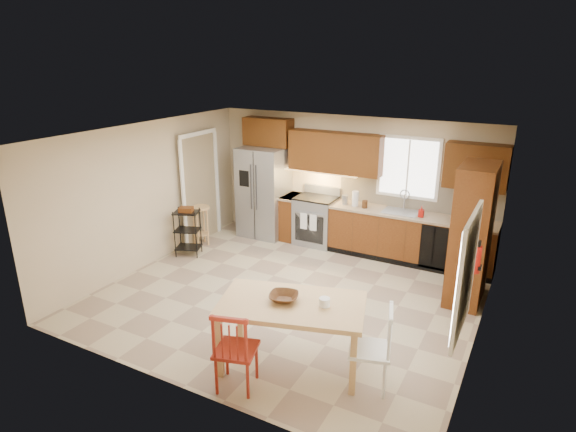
{
  "coord_description": "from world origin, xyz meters",
  "views": [
    {
      "loc": [
        3.18,
        -5.91,
        3.58
      ],
      "look_at": [
        -0.21,
        0.4,
        1.15
      ],
      "focal_mm": 30.0,
      "sensor_mm": 36.0,
      "label": 1
    }
  ],
  "objects_px": {
    "range_stove": "(316,221)",
    "soap_bottle": "(421,212)",
    "table_jar": "(324,304)",
    "fire_extinguisher": "(476,259)",
    "dining_table": "(292,334)",
    "table_bowl": "(284,301)",
    "chair_red": "(236,348)",
    "chair_white": "(370,348)",
    "refrigerator": "(264,192)",
    "utility_cart": "(188,232)",
    "pantry": "(472,234)",
    "bar_stool": "(201,226)"
  },
  "relations": [
    {
      "from": "refrigerator",
      "to": "chair_white",
      "type": "distance_m",
      "value": 5.05
    },
    {
      "from": "range_stove",
      "to": "soap_bottle",
      "type": "height_order",
      "value": "soap_bottle"
    },
    {
      "from": "chair_white",
      "to": "utility_cart",
      "type": "bearing_deg",
      "value": 48.29
    },
    {
      "from": "dining_table",
      "to": "utility_cart",
      "type": "distance_m",
      "value": 3.85
    },
    {
      "from": "fire_extinguisher",
      "to": "dining_table",
      "type": "distance_m",
      "value": 2.52
    },
    {
      "from": "dining_table",
      "to": "chair_white",
      "type": "relative_size",
      "value": 1.7
    },
    {
      "from": "dining_table",
      "to": "bar_stool",
      "type": "bearing_deg",
      "value": 126.35
    },
    {
      "from": "fire_extinguisher",
      "to": "soap_bottle",
      "type": "bearing_deg",
      "value": 120.53
    },
    {
      "from": "range_stove",
      "to": "table_jar",
      "type": "height_order",
      "value": "table_jar"
    },
    {
      "from": "dining_table",
      "to": "chair_red",
      "type": "bearing_deg",
      "value": -134.61
    },
    {
      "from": "refrigerator",
      "to": "chair_white",
      "type": "bearing_deg",
      "value": -45.6
    },
    {
      "from": "pantry",
      "to": "table_bowl",
      "type": "distance_m",
      "value": 3.2
    },
    {
      "from": "pantry",
      "to": "utility_cart",
      "type": "height_order",
      "value": "pantry"
    },
    {
      "from": "refrigerator",
      "to": "dining_table",
      "type": "distance_m",
      "value": 4.49
    },
    {
      "from": "chair_red",
      "to": "chair_white",
      "type": "distance_m",
      "value": 1.48
    },
    {
      "from": "chair_red",
      "to": "bar_stool",
      "type": "height_order",
      "value": "chair_red"
    },
    {
      "from": "bar_stool",
      "to": "table_jar",
      "type": "bearing_deg",
      "value": -38.15
    },
    {
      "from": "bar_stool",
      "to": "fire_extinguisher",
      "type": "bearing_deg",
      "value": -14.71
    },
    {
      "from": "table_jar",
      "to": "utility_cart",
      "type": "xyz_separation_m",
      "value": [
        -3.63,
        1.94,
        -0.42
      ]
    },
    {
      "from": "pantry",
      "to": "bar_stool",
      "type": "bearing_deg",
      "value": -178.28
    },
    {
      "from": "fire_extinguisher",
      "to": "utility_cart",
      "type": "relative_size",
      "value": 0.41
    },
    {
      "from": "soap_bottle",
      "to": "table_bowl",
      "type": "relative_size",
      "value": 0.56
    },
    {
      "from": "table_bowl",
      "to": "bar_stool",
      "type": "bearing_deg",
      "value": 141.77
    },
    {
      "from": "dining_table",
      "to": "table_bowl",
      "type": "bearing_deg",
      "value": 163.69
    },
    {
      "from": "range_stove",
      "to": "dining_table",
      "type": "height_order",
      "value": "range_stove"
    },
    {
      "from": "range_stove",
      "to": "utility_cart",
      "type": "bearing_deg",
      "value": -138.06
    },
    {
      "from": "chair_white",
      "to": "bar_stool",
      "type": "xyz_separation_m",
      "value": [
        -4.32,
        2.52,
        -0.11
      ]
    },
    {
      "from": "soap_bottle",
      "to": "dining_table",
      "type": "distance_m",
      "value": 3.72
    },
    {
      "from": "pantry",
      "to": "fire_extinguisher",
      "type": "relative_size",
      "value": 5.83
    },
    {
      "from": "soap_bottle",
      "to": "dining_table",
      "type": "relative_size",
      "value": 0.11
    },
    {
      "from": "soap_bottle",
      "to": "dining_table",
      "type": "xyz_separation_m",
      "value": [
        -0.61,
        -3.62,
        -0.59
      ]
    },
    {
      "from": "soap_bottle",
      "to": "pantry",
      "type": "bearing_deg",
      "value": -43.45
    },
    {
      "from": "table_jar",
      "to": "utility_cart",
      "type": "relative_size",
      "value": 0.18
    },
    {
      "from": "bar_stool",
      "to": "dining_table",
      "type": "bearing_deg",
      "value": -42.08
    },
    {
      "from": "dining_table",
      "to": "bar_stool",
      "type": "height_order",
      "value": "dining_table"
    },
    {
      "from": "pantry",
      "to": "table_bowl",
      "type": "bearing_deg",
      "value": -121.51
    },
    {
      "from": "pantry",
      "to": "table_jar",
      "type": "relative_size",
      "value": 13.56
    },
    {
      "from": "range_stove",
      "to": "table_bowl",
      "type": "height_order",
      "value": "range_stove"
    },
    {
      "from": "pantry",
      "to": "chair_white",
      "type": "height_order",
      "value": "pantry"
    },
    {
      "from": "dining_table",
      "to": "table_bowl",
      "type": "relative_size",
      "value": 4.94
    },
    {
      "from": "chair_red",
      "to": "table_jar",
      "type": "xyz_separation_m",
      "value": [
        0.72,
        0.76,
        0.37
      ]
    },
    {
      "from": "soap_bottle",
      "to": "table_bowl",
      "type": "xyz_separation_m",
      "value": [
        -0.72,
        -3.62,
        -0.16
      ]
    },
    {
      "from": "chair_white",
      "to": "refrigerator",
      "type": "bearing_deg",
      "value": 28.09
    },
    {
      "from": "bar_stool",
      "to": "refrigerator",
      "type": "bearing_deg",
      "value": 48.56
    },
    {
      "from": "range_stove",
      "to": "refrigerator",
      "type": "bearing_deg",
      "value": -177.01
    },
    {
      "from": "pantry",
      "to": "utility_cart",
      "type": "xyz_separation_m",
      "value": [
        -4.82,
        -0.67,
        -0.61
      ]
    },
    {
      "from": "refrigerator",
      "to": "bar_stool",
      "type": "height_order",
      "value": "refrigerator"
    },
    {
      "from": "range_stove",
      "to": "table_jar",
      "type": "bearing_deg",
      "value": -63.59
    },
    {
      "from": "table_bowl",
      "to": "utility_cart",
      "type": "distance_m",
      "value": 3.78
    },
    {
      "from": "chair_red",
      "to": "table_jar",
      "type": "distance_m",
      "value": 1.11
    }
  ]
}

